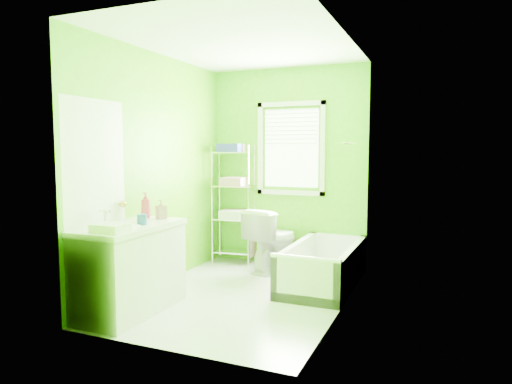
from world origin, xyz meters
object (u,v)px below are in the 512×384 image
at_px(vanity, 130,266).
at_px(wire_shelf_unit, 234,190).
at_px(bathtub, 323,272).
at_px(toilet, 273,239).

xyz_separation_m(vanity, wire_shelf_unit, (0.07, 2.14, 0.54)).
distance_m(bathtub, vanity, 2.14).
distance_m(bathtub, wire_shelf_unit, 1.74).
relative_size(bathtub, wire_shelf_unit, 0.95).
height_order(bathtub, toilet, toilet).
bearing_deg(wire_shelf_unit, bathtub, -23.90).
height_order(bathtub, wire_shelf_unit, wire_shelf_unit).
height_order(toilet, wire_shelf_unit, wire_shelf_unit).
bearing_deg(bathtub, toilet, 152.17).
bearing_deg(wire_shelf_unit, toilet, -18.91).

